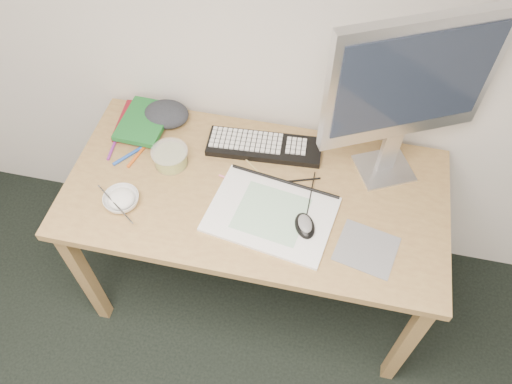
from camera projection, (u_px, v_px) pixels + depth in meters
desk at (255, 203)px, 1.90m from camera, size 1.40×0.70×0.75m
mousepad at (366, 249)px, 1.68m from camera, size 0.23×0.21×0.00m
sketchpad at (271, 214)px, 1.76m from camera, size 0.47×0.37×0.01m
keyboard at (264, 147)px, 1.94m from camera, size 0.45×0.17×0.03m
monitor at (410, 86)px, 1.56m from camera, size 0.52×0.29×0.66m
mouse at (305, 224)px, 1.71m from camera, size 0.10×0.13×0.04m
rice_bowl at (122, 200)px, 1.78m from camera, size 0.15×0.15×0.04m
chopsticks at (115, 204)px, 1.74m from camera, size 0.18×0.13×0.02m
fruit_tub at (170, 157)px, 1.88m from camera, size 0.16×0.16×0.07m
book_red at (140, 122)px, 2.02m from camera, size 0.18×0.23×0.02m
book_green at (144, 121)px, 1.99m from camera, size 0.18×0.25×0.02m
cloth_lump at (166, 114)px, 2.02m from camera, size 0.18×0.16×0.06m
pencil_pink at (241, 183)px, 1.84m from camera, size 0.18×0.05×0.01m
pencil_tan at (258, 172)px, 1.88m from camera, size 0.13×0.11×0.01m
pencil_black at (295, 181)px, 1.85m from camera, size 0.19×0.07×0.01m
marker_blue at (129, 155)px, 1.92m from camera, size 0.09×0.12×0.01m
marker_orange at (137, 155)px, 1.92m from camera, size 0.04×0.13×0.01m
marker_purple at (113, 147)px, 1.95m from camera, size 0.02×0.13×0.01m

